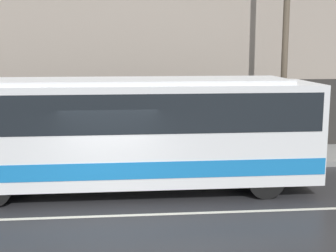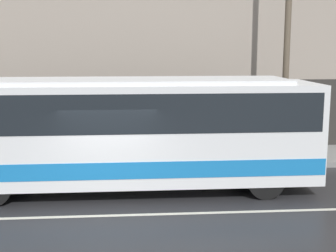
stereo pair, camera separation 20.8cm
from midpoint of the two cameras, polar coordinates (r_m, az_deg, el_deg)
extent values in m
plane|color=#262628|center=(11.69, -6.79, -10.81)|extent=(60.00, 60.00, 0.00)
cube|color=gray|center=(16.85, -6.09, -4.05)|extent=(60.00, 2.85, 0.18)
cube|color=#2D2B28|center=(17.98, -6.05, 1.09)|extent=(60.00, 0.06, 2.80)
cube|color=beige|center=(11.69, -6.79, -10.80)|extent=(54.00, 0.14, 0.01)
cube|color=white|center=(13.24, -5.76, -0.66)|extent=(11.19, 2.52, 2.72)
cube|color=#1972BF|center=(13.41, -5.70, -4.07)|extent=(11.14, 2.54, 0.45)
cube|color=black|center=(13.14, -5.81, 2.18)|extent=(10.86, 2.54, 1.03)
cube|color=orange|center=(14.09, 17.40, 4.37)|extent=(0.12, 1.89, 0.28)
cube|color=white|center=(13.06, -5.86, 5.48)|extent=(9.51, 2.14, 0.12)
cylinder|color=black|center=(12.99, 12.27, -6.53)|extent=(1.00, 0.28, 1.00)
cylinder|color=black|center=(15.03, 9.87, -4.22)|extent=(1.00, 0.28, 1.00)
cylinder|color=black|center=(14.98, -17.94, -4.60)|extent=(1.00, 0.28, 1.00)
cylinder|color=brown|center=(16.36, 14.68, 10.24)|extent=(0.21, 0.21, 8.29)
camera|label=1|loc=(0.10, -89.55, 0.08)|focal=50.00mm
camera|label=2|loc=(0.10, 90.45, -0.08)|focal=50.00mm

